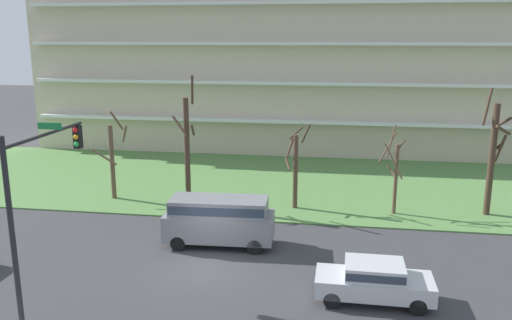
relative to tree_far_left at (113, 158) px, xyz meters
The scene contains 11 objects.
ground 12.08m from the tree_far_left, 47.55° to the right, with size 160.00×160.00×0.00m, color #38383A.
grass_lawn_strip 9.91m from the tree_far_left, 33.70° to the left, with size 80.00×16.00×0.08m, color #547F42.
apartment_building 20.99m from the tree_far_left, 67.00° to the left, with size 41.97×11.82×15.52m.
tree_far_left is the anchor object (origin of this frame).
tree_left 5.06m from the tree_far_left, ahead, with size 1.37×1.38×7.79m.
tree_center 11.17m from the tree_far_left, ahead, with size 1.50×1.47×5.08m.
tree_right 16.72m from the tree_far_left, ahead, with size 1.45×1.79×5.05m.
tree_far_right 21.99m from the tree_far_left, ahead, with size 1.63×1.63×7.12m.
van_gray_near_left 10.22m from the tree_far_left, 37.66° to the right, with size 5.28×2.23×2.36m.
sedan_silver_center_right 18.55m from the tree_far_left, 35.40° to the right, with size 4.41×1.84×1.57m.
traffic_signal_mast 14.28m from the tree_far_left, 75.82° to the right, with size 0.90×5.05×6.94m.
Camera 1 is at (5.52, -20.79, 9.85)m, focal length 36.91 mm.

